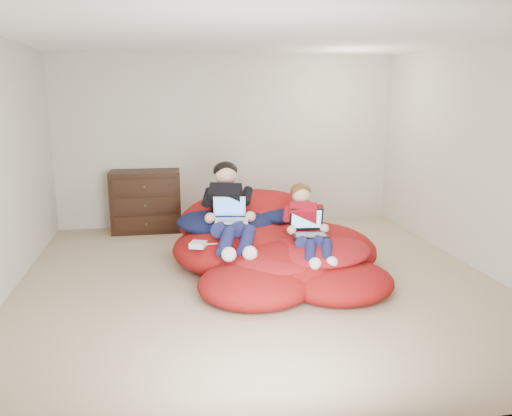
{
  "coord_description": "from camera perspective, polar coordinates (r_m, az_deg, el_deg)",
  "views": [
    {
      "loc": [
        -0.9,
        -4.91,
        1.94
      ],
      "look_at": [
        0.05,
        0.41,
        0.7
      ],
      "focal_mm": 35.0,
      "sensor_mm": 36.0,
      "label": 1
    }
  ],
  "objects": [
    {
      "name": "older_boy",
      "position": [
        5.55,
        -3.05,
        0.24
      ],
      "size": [
        0.5,
        1.31,
        0.84
      ],
      "color": "black",
      "rests_on": "beanbag_pile"
    },
    {
      "name": "room_shell",
      "position": [
        5.28,
        0.28,
        -6.1
      ],
      "size": [
        5.1,
        5.1,
        2.77
      ],
      "color": "tan",
      "rests_on": "ground"
    },
    {
      "name": "power_adapter",
      "position": [
        5.2,
        -6.64,
        -4.18
      ],
      "size": [
        0.2,
        0.2,
        0.06
      ],
      "primitive_type": "cube",
      "rotation": [
        0.0,
        0.0,
        -0.38
      ],
      "color": "silver",
      "rests_on": "beanbag_pile"
    },
    {
      "name": "younger_boy",
      "position": [
        5.31,
        5.83,
        -1.57
      ],
      "size": [
        0.4,
        1.04,
        0.68
      ],
      "color": "#A90E1D",
      "rests_on": "beanbag_pile"
    },
    {
      "name": "laptop_white",
      "position": [
        5.48,
        -2.92,
        -0.73
      ],
      "size": [
        0.39,
        0.38,
        0.25
      ],
      "color": "silver",
      "rests_on": "older_boy"
    },
    {
      "name": "dresser",
      "position": [
        7.31,
        -12.45,
        0.76
      ],
      "size": [
        0.98,
        0.55,
        0.88
      ],
      "color": "black",
      "rests_on": "ground"
    },
    {
      "name": "cream_pillow",
      "position": [
        6.19,
        -4.14,
        0.59
      ],
      "size": [
        0.47,
        0.3,
        0.3
      ],
      "primitive_type": "ellipsoid",
      "color": "beige",
      "rests_on": "beanbag_pile"
    },
    {
      "name": "beanbag_pile",
      "position": [
        5.6,
        2.1,
        -4.57
      ],
      "size": [
        2.31,
        2.36,
        0.88
      ],
      "color": "#A61212",
      "rests_on": "ground"
    },
    {
      "name": "laptop_black",
      "position": [
        5.26,
        6.01,
        -2.26
      ],
      "size": [
        0.38,
        0.35,
        0.26
      ],
      "color": "black",
      "rests_on": "younger_boy"
    }
  ]
}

